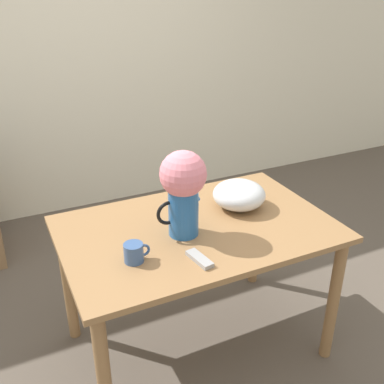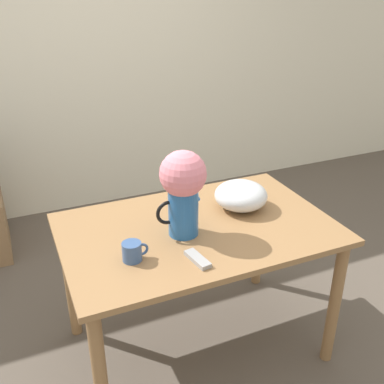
% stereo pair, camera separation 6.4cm
% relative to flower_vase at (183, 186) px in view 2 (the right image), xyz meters
% --- Properties ---
extents(ground_plane, '(12.00, 12.00, 0.00)m').
position_rel_flower_vase_xyz_m(ground_plane, '(-0.01, 0.12, -1.02)').
color(ground_plane, brown).
extents(wall_back, '(8.00, 0.05, 2.60)m').
position_rel_flower_vase_xyz_m(wall_back, '(-0.01, 2.02, 0.28)').
color(wall_back, '#EDE5CC').
rests_on(wall_back, ground_plane).
extents(table, '(1.32, 0.86, 0.77)m').
position_rel_flower_vase_xyz_m(table, '(0.09, 0.03, -0.36)').
color(table, olive).
rests_on(table, ground_plane).
extents(flower_vase, '(0.24, 0.22, 0.42)m').
position_rel_flower_vase_xyz_m(flower_vase, '(0.00, 0.00, 0.00)').
color(flower_vase, '#235B9E').
rests_on(flower_vase, table).
extents(coffee_mug, '(0.12, 0.09, 0.09)m').
position_rel_flower_vase_xyz_m(coffee_mug, '(-0.28, -0.12, -0.21)').
color(coffee_mug, '#385689').
rests_on(coffee_mug, table).
extents(white_bowl, '(0.28, 0.28, 0.14)m').
position_rel_flower_vase_xyz_m(white_bowl, '(0.38, 0.13, -0.18)').
color(white_bowl, silver).
rests_on(white_bowl, table).
extents(remote_control, '(0.07, 0.15, 0.02)m').
position_rel_flower_vase_xyz_m(remote_control, '(-0.03, -0.24, -0.24)').
color(remote_control, '#999999').
rests_on(remote_control, table).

